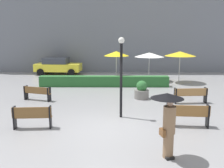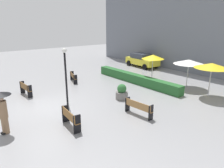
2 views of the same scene
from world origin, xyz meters
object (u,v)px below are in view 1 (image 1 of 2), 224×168
bench_near_right (190,114)px  patio_umbrella_yellow_far (180,54)px  bench_far_right (191,94)px  pedestrian_with_umbrella (168,116)px  patio_umbrella_yellow (116,54)px  patio_umbrella_white (149,55)px  bench_near_left (32,116)px  lamp_post (121,69)px  planter_pot (142,91)px  bench_far_left (37,92)px  parked_car (58,66)px

bench_near_right → patio_umbrella_yellow_far: 10.18m
bench_far_right → bench_near_right: (-1.10, -3.67, 0.04)m
pedestrian_with_umbrella → patio_umbrella_yellow: (-1.47, 12.13, 0.95)m
patio_umbrella_white → bench_near_left: bearing=-119.2°
bench_near_left → patio_umbrella_white: bearing=60.8°
bench_far_right → patio_umbrella_white: 7.28m
bench_far_right → lamp_post: size_ratio=0.51×
bench_far_right → bench_near_left: bearing=-152.3°
bench_far_right → planter_pot: bearing=158.4°
bench_far_left → patio_umbrella_white: bearing=41.7°
bench_far_left → pedestrian_with_umbrella: pedestrian_with_umbrella is taller
patio_umbrella_yellow → patio_umbrella_white: 2.92m
bench_far_left → patio_umbrella_white: 9.81m
patio_umbrella_white → parked_car: (-8.10, 3.23, -1.29)m
bench_near_left → parked_car: 14.27m
lamp_post → patio_umbrella_yellow: 8.19m
bench_near_right → patio_umbrella_white: patio_umbrella_white is taller
bench_near_right → lamp_post: lamp_post is taller
lamp_post → parked_car: size_ratio=0.84×
patio_umbrella_white → patio_umbrella_yellow_far: bearing=-19.5°
parked_car → patio_umbrella_yellow: bearing=-39.2°
bench_far_right → patio_umbrella_white: (-1.38, 6.97, 1.59)m
patio_umbrella_yellow → patio_umbrella_white: patio_umbrella_yellow is taller
lamp_post → patio_umbrella_white: lamp_post is taller
patio_umbrella_white → lamp_post: bearing=-104.9°
patio_umbrella_white → pedestrian_with_umbrella: bearing=-95.1°
bench_far_right → patio_umbrella_yellow: (-4.04, 5.76, 1.78)m
patio_umbrella_yellow_far → parked_car: patio_umbrella_yellow_far is taller
lamp_post → bench_near_right: bearing=-24.1°
bench_far_right → parked_car: (-9.48, 10.20, 0.31)m
bench_near_right → planter_pot: bearing=107.5°
patio_umbrella_yellow_far → parked_car: bearing=158.8°
bench_near_right → patio_umbrella_yellow_far: patio_umbrella_yellow_far is taller
lamp_post → patio_umbrella_white: size_ratio=1.54×
bench_near_left → parked_car: parked_car is taller
pedestrian_with_umbrella → patio_umbrella_white: (1.19, 13.33, 0.77)m
bench_near_right → patio_umbrella_yellow: 10.03m
planter_pot → parked_car: 11.49m
lamp_post → planter_pot: bearing=69.3°
bench_far_left → planter_pot: 6.05m
bench_near_right → bench_near_left: bearing=-177.7°
bench_far_right → patio_umbrella_white: size_ratio=0.78×
bench_far_right → bench_near_left: (-7.48, -3.93, 0.03)m
lamp_post → patio_umbrella_yellow_far: lamp_post is taller
bench_far_right → lamp_post: 4.90m
bench_near_right → pedestrian_with_umbrella: 3.17m
planter_pot → patio_umbrella_yellow_far: bearing=56.1°
lamp_post → patio_umbrella_yellow_far: bearing=61.0°
patio_umbrella_white → bench_far_right: bearing=-78.8°
patio_umbrella_yellow_far → parked_car: (-10.36, 4.03, -1.43)m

